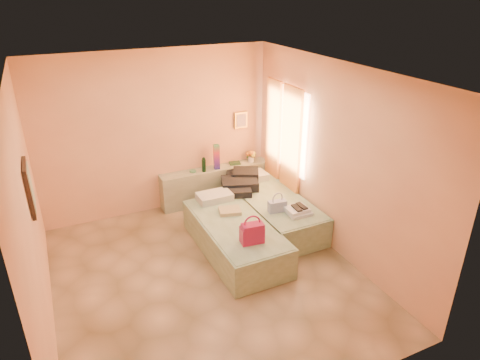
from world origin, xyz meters
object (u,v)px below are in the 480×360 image
(green_book, at_px, (235,163))
(bed_left, at_px, (235,237))
(flower_vase, at_px, (251,155))
(magenta_handbag, at_px, (252,233))
(headboard_ledge, at_px, (215,184))
(towel_stack, at_px, (299,211))
(bed_right, at_px, (273,211))
(water_bottle, at_px, (204,165))
(blue_handbag, at_px, (277,206))

(green_book, bearing_deg, bed_left, -102.30)
(flower_vase, distance_m, magenta_handbag, 2.52)
(headboard_ledge, height_order, flower_vase, flower_vase)
(bed_left, xyz_separation_m, magenta_handbag, (-0.00, -0.57, 0.40))
(bed_left, distance_m, towel_stack, 1.05)
(headboard_ledge, relative_size, bed_left, 1.02)
(bed_right, bearing_deg, water_bottle, 122.17)
(bed_right, bearing_deg, headboard_ledge, 112.20)
(water_bottle, xyz_separation_m, magenta_handbag, (-0.14, -2.21, -0.13))
(magenta_handbag, xyz_separation_m, towel_stack, (1.00, 0.40, -0.10))
(bed_right, xyz_separation_m, green_book, (-0.12, 1.27, 0.42))
(blue_handbag, bearing_deg, green_book, 94.09)
(green_book, distance_m, flower_vase, 0.34)
(flower_vase, height_order, magenta_handbag, flower_vase)
(bed_left, relative_size, blue_handbag, 7.12)
(bed_left, bearing_deg, headboard_ledge, 76.92)
(headboard_ledge, xyz_separation_m, blue_handbag, (0.36, -1.66, 0.27))
(headboard_ledge, bearing_deg, green_book, 3.25)
(bed_right, distance_m, magenta_handbag, 1.42)
(headboard_ledge, distance_m, magenta_handbag, 2.32)
(headboard_ledge, height_order, water_bottle, water_bottle)
(flower_vase, xyz_separation_m, towel_stack, (-0.11, -1.87, -0.23))
(bed_left, xyz_separation_m, blue_handbag, (0.74, 0.04, 0.34))
(magenta_handbag, bearing_deg, green_book, 77.70)
(magenta_handbag, bearing_deg, water_bottle, 92.94)
(bed_left, bearing_deg, magenta_handbag, -90.90)
(magenta_handbag, relative_size, blue_handbag, 1.11)
(magenta_handbag, height_order, blue_handbag, magenta_handbag)
(bed_left, relative_size, water_bottle, 7.82)
(towel_stack, bearing_deg, bed_left, 170.09)
(blue_handbag, height_order, towel_stack, blue_handbag)
(green_book, height_order, flower_vase, flower_vase)
(bed_right, xyz_separation_m, water_bottle, (-0.76, 1.18, 0.53))
(bed_right, distance_m, water_bottle, 1.50)
(bed_left, height_order, flower_vase, flower_vase)
(blue_handbag, bearing_deg, flower_vase, 83.07)
(bed_left, distance_m, green_book, 1.94)
(bed_right, height_order, green_book, green_book)
(headboard_ledge, bearing_deg, magenta_handbag, -99.44)
(headboard_ledge, height_order, blue_handbag, blue_handbag)
(green_book, distance_m, towel_stack, 1.91)
(bed_right, xyz_separation_m, towel_stack, (0.10, -0.63, 0.30))
(bed_left, xyz_separation_m, water_bottle, (0.14, 1.64, 0.53))
(flower_vase, relative_size, blue_handbag, 0.93)
(bed_right, height_order, towel_stack, towel_stack)
(blue_handbag, bearing_deg, water_bottle, 116.15)
(bed_left, distance_m, magenta_handbag, 0.70)
(bed_left, xyz_separation_m, flower_vase, (1.11, 1.69, 0.53))
(bed_left, bearing_deg, bed_right, 26.12)
(bed_right, distance_m, green_book, 1.34)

